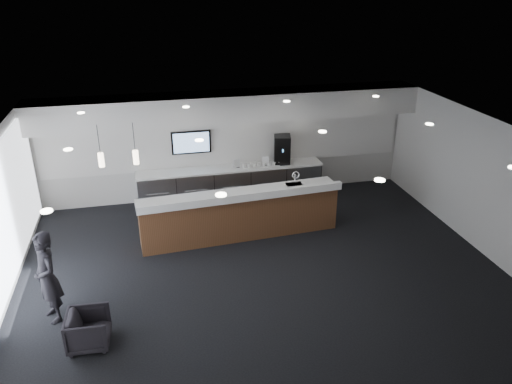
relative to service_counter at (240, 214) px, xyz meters
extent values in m
plane|color=black|center=(0.15, -1.54, -0.58)|extent=(10.00, 10.00, 0.00)
cube|color=black|center=(0.15, -1.54, 2.42)|extent=(10.00, 8.00, 0.02)
cube|color=silver|center=(0.15, 2.46, 0.92)|extent=(10.00, 0.02, 3.00)
cube|color=silver|center=(5.15, -1.54, 0.92)|extent=(0.02, 8.00, 3.00)
cube|color=silver|center=(0.15, 2.01, 2.07)|extent=(10.00, 0.90, 0.70)
cube|color=silver|center=(0.15, 2.43, 1.02)|extent=(9.80, 0.06, 1.40)
cube|color=gray|center=(0.15, 2.10, -0.13)|extent=(5.00, 0.60, 0.90)
cube|color=white|center=(0.15, 2.10, 0.35)|extent=(5.06, 0.66, 0.05)
cylinder|color=white|center=(-1.85, 1.78, -0.08)|extent=(0.60, 0.02, 0.02)
cylinder|color=white|center=(-0.85, 1.78, -0.08)|extent=(0.60, 0.02, 0.02)
cylinder|color=white|center=(0.15, 1.78, -0.08)|extent=(0.60, 0.02, 0.02)
cylinder|color=white|center=(1.15, 1.78, -0.08)|extent=(0.60, 0.02, 0.02)
cylinder|color=white|center=(2.15, 1.78, -0.08)|extent=(0.60, 0.02, 0.02)
cube|color=black|center=(-0.85, 2.37, 1.07)|extent=(1.05, 0.07, 0.62)
cube|color=#2D69B7|center=(-0.85, 2.33, 1.07)|extent=(0.95, 0.01, 0.54)
cylinder|color=#FFE6C6|center=(-2.25, -0.74, 1.67)|extent=(0.12, 0.12, 0.30)
cylinder|color=#FFE6C6|center=(-2.95, -0.74, 1.67)|extent=(0.12, 0.12, 0.30)
cube|color=#57351D|center=(0.00, 0.01, -0.05)|extent=(4.71, 0.98, 1.05)
cube|color=white|center=(0.00, 0.01, 0.50)|extent=(4.80, 1.06, 0.06)
cube|color=white|center=(0.02, -0.36, 0.59)|extent=(4.75, 0.45, 0.18)
cylinder|color=white|center=(1.38, 0.21, 0.67)|extent=(0.04, 0.04, 0.28)
torus|color=white|center=(1.38, 0.15, 0.81)|extent=(0.19, 0.04, 0.19)
cube|color=black|center=(1.61, 2.17, 0.76)|extent=(0.54, 0.58, 0.77)
cube|color=white|center=(1.61, 1.90, 0.38)|extent=(0.27, 0.12, 0.02)
cube|color=white|center=(0.31, 2.03, 0.50)|extent=(0.18, 0.07, 0.24)
cube|color=white|center=(1.11, 2.03, 0.50)|extent=(0.19, 0.08, 0.26)
imported|color=black|center=(-3.23, -3.17, -0.26)|extent=(0.73, 0.71, 0.63)
imported|color=black|center=(-3.93, -2.28, 0.30)|extent=(0.67, 0.76, 1.75)
imported|color=white|center=(1.48, 2.00, 0.42)|extent=(0.11, 0.11, 0.10)
imported|color=white|center=(1.34, 2.00, 0.42)|extent=(0.15, 0.15, 0.10)
imported|color=white|center=(1.20, 2.00, 0.42)|extent=(0.13, 0.13, 0.10)
imported|color=white|center=(1.06, 2.00, 0.42)|extent=(0.14, 0.14, 0.10)
imported|color=white|center=(0.92, 2.00, 0.42)|extent=(0.15, 0.15, 0.10)
imported|color=white|center=(0.78, 2.00, 0.42)|extent=(0.11, 0.11, 0.10)
imported|color=white|center=(0.64, 2.00, 0.42)|extent=(0.15, 0.15, 0.10)
imported|color=white|center=(0.50, 2.00, 0.42)|extent=(0.12, 0.12, 0.10)
camera|label=1|loc=(-1.98, -10.33, 5.27)|focal=35.00mm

